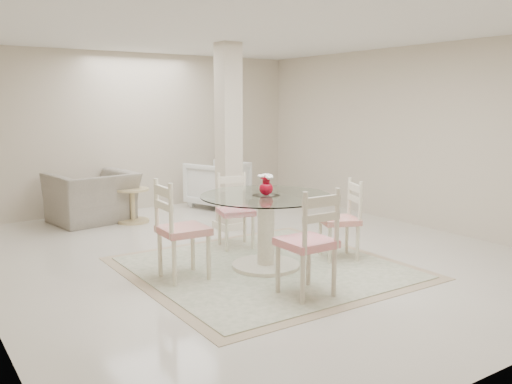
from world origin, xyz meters
TOP-DOWN VIEW (x-y plane):
  - ground at (0.00, 0.00)m, footprint 7.00×7.00m
  - room_shell at (0.00, 0.00)m, footprint 6.02×7.02m
  - column at (0.50, 1.30)m, footprint 0.30×0.30m
  - area_rug at (-0.18, -0.64)m, footprint 2.90×2.90m
  - dining_table at (-0.18, -0.64)m, footprint 1.46×1.46m
  - red_vase at (-0.18, -0.64)m, footprint 0.18×0.17m
  - dining_chair_east at (0.81, -0.84)m, footprint 0.55×0.55m
  - dining_chair_north at (0.01, 0.36)m, footprint 0.52×0.52m
  - dining_chair_west at (-1.19, -0.45)m, footprint 0.49×0.49m
  - dining_chair_south at (-0.36, -1.65)m, footprint 0.47×0.47m
  - recliner_taupe at (-1.06, 2.85)m, footprint 1.36×1.24m
  - armchair_white at (1.20, 2.87)m, footprint 1.13×1.15m
  - side_table at (-0.54, 2.49)m, footprint 0.51×0.51m

SIDE VIEW (x-z plane):
  - ground at x=0.00m, z-range 0.00..0.00m
  - area_rug at x=-0.18m, z-range 0.00..0.02m
  - side_table at x=-0.54m, z-range -0.02..0.51m
  - recliner_taupe at x=-1.06m, z-range 0.00..0.78m
  - armchair_white at x=1.20m, z-range 0.00..0.82m
  - dining_table at x=-0.18m, z-range 0.01..0.85m
  - dining_chair_east at x=0.81m, z-range 0.03..1.08m
  - dining_chair_north at x=0.01m, z-range 0.03..1.09m
  - dining_chair_south at x=-0.36m, z-range 0.03..1.21m
  - dining_chair_west at x=-1.19m, z-range 0.03..1.21m
  - red_vase at x=-0.18m, z-range 0.84..1.08m
  - column at x=0.50m, z-range 0.00..2.70m
  - room_shell at x=0.00m, z-range 0.50..3.21m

